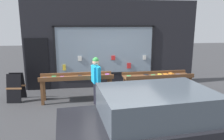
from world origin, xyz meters
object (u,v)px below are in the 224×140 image
object	(u,v)px
display_table_right	(157,78)
small_dog	(108,99)
parked_car	(155,121)
person_browsing	(96,78)
display_table_left	(77,80)
sandwich_board_sign	(16,87)

from	to	relation	value
display_table_right	small_dog	size ratio (longest dim) A/B	4.22
display_table_right	parked_car	xyz separation A→B (m)	(-1.24, -3.44, 0.01)
display_table_right	parked_car	world-z (taller)	parked_car
person_browsing	parked_car	distance (m)	3.13
display_table_left	parked_car	world-z (taller)	parked_car
sandwich_board_sign	parked_car	bearing A→B (deg)	-38.91
display_table_left	display_table_right	size ratio (longest dim) A/B	1.00
display_table_left	sandwich_board_sign	world-z (taller)	sandwich_board_sign
small_dog	display_table_left	bearing A→B (deg)	68.50
display_table_right	parked_car	bearing A→B (deg)	-109.79
display_table_left	sandwich_board_sign	xyz separation A→B (m)	(-2.12, 0.29, -0.27)
person_browsing	sandwich_board_sign	world-z (taller)	person_browsing
person_browsing	sandwich_board_sign	bearing A→B (deg)	63.76
display_table_left	parked_car	xyz separation A→B (m)	(1.65, -3.44, -0.02)
display_table_right	parked_car	size ratio (longest dim) A/B	0.62
display_table_left	small_dog	bearing A→B (deg)	-33.99
display_table_right	parked_car	distance (m)	3.66
display_table_left	parked_car	size ratio (longest dim) A/B	0.62
display_table_right	sandwich_board_sign	size ratio (longest dim) A/B	2.57
display_table_left	person_browsing	size ratio (longest dim) A/B	1.56
display_table_left	display_table_right	xyz separation A→B (m)	(2.89, -0.00, -0.03)
display_table_left	parked_car	distance (m)	3.82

